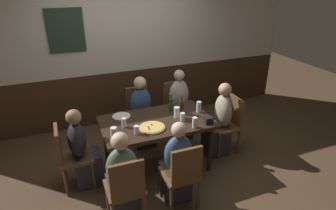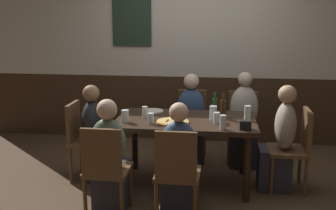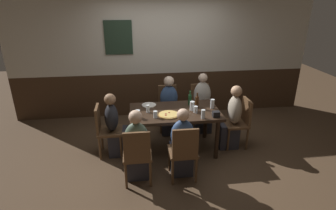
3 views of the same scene
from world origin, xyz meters
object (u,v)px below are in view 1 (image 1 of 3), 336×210
at_px(plate_white_large, 121,116).
at_px(condiment_caddy, 208,120).
at_px(chair_head_west, 69,154).
at_px(tumbler_water, 183,117).
at_px(person_head_west, 83,154).
at_px(person_head_east, 219,125).
at_px(person_right_far, 180,109).
at_px(pint_glass_stout, 114,133).
at_px(beer_bottle_green, 171,104).
at_px(pizza, 152,127).
at_px(beer_glass_tall, 124,123).
at_px(chair_mid_far, 139,111).
at_px(beer_glass_half, 177,113).
at_px(highball_clear, 137,130).
at_px(dining_table, 157,126).
at_px(person_mid_near, 177,168).
at_px(pint_glass_amber, 195,123).
at_px(person_mid_far, 142,117).
at_px(person_left_near, 122,181).
at_px(chair_right_far, 176,105).
at_px(beer_bottle_brown, 181,107).
at_px(chair_head_east, 229,122).
at_px(pint_glass_pale, 199,107).
at_px(chair_left_near, 126,187).
at_px(chair_mid_near, 182,173).

xyz_separation_m(plate_white_large, condiment_caddy, (1.02, -0.62, 0.04)).
xyz_separation_m(chair_head_west, tumbler_water, (1.49, -0.12, 0.30)).
xyz_separation_m(person_head_west, tumbler_water, (1.32, -0.12, 0.34)).
xyz_separation_m(person_head_east, person_right_far, (-0.34, 0.69, 0.01)).
bearing_deg(pint_glass_stout, beer_bottle_green, 24.84).
relative_size(pizza, beer_glass_tall, 2.69).
distance_m(chair_mid_far, beer_glass_half, 0.97).
bearing_deg(highball_clear, chair_mid_far, 72.56).
relative_size(pint_glass_stout, condiment_caddy, 1.16).
relative_size(dining_table, person_head_east, 1.31).
bearing_deg(person_mid_near, person_head_east, 34.80).
relative_size(pint_glass_amber, plate_white_large, 0.58).
distance_m(person_head_east, beer_glass_tall, 1.48).
xyz_separation_m(person_mid_far, beer_glass_half, (0.29, -0.71, 0.34)).
distance_m(person_head_east, person_left_near, 1.79).
xyz_separation_m(chair_right_far, person_head_west, (-1.65, -0.86, -0.04)).
bearing_deg(person_left_near, beer_bottle_brown, 36.24).
xyz_separation_m(person_mid_far, pint_glass_stout, (-0.62, -0.90, 0.32)).
height_order(chair_head_east, beer_glass_tall, chair_head_east).
bearing_deg(person_mid_near, chair_head_west, 149.15).
height_order(person_head_east, beer_bottle_green, person_head_east).
bearing_deg(tumbler_water, person_head_east, 10.42).
xyz_separation_m(pint_glass_pale, pint_glass_stout, (-1.27, -0.23, -0.02)).
distance_m(person_mid_near, beer_glass_half, 0.82).
relative_size(person_mid_near, condiment_caddy, 9.83).
xyz_separation_m(person_head_east, person_head_west, (-1.99, 0.00, -0.02)).
bearing_deg(pint_glass_stout, chair_right_far, 39.81).
height_order(chair_head_east, chair_mid_far, same).
bearing_deg(chair_left_near, pizza, 52.21).
xyz_separation_m(highball_clear, beer_bottle_brown, (0.74, 0.31, 0.06)).
distance_m(chair_left_near, condiment_caddy, 1.40).
xyz_separation_m(person_head_west, pint_glass_pale, (1.64, 0.03, 0.36)).
bearing_deg(tumbler_water, chair_mid_far, 108.49).
distance_m(chair_mid_far, beer_glass_tall, 1.02).
distance_m(highball_clear, beer_bottle_brown, 0.80).
height_order(pizza, pint_glass_stout, pint_glass_stout).
height_order(chair_mid_near, beer_glass_tall, chair_mid_near).
height_order(chair_left_near, person_left_near, person_left_near).
bearing_deg(person_left_near, pint_glass_pale, 29.00).
xyz_separation_m(person_left_near, beer_glass_half, (0.94, 0.68, 0.35)).
height_order(pint_glass_pale, beer_glass_half, pint_glass_pale).
height_order(person_head_east, condiment_caddy, person_head_east).
bearing_deg(chair_left_near, chair_head_east, 25.31).
bearing_deg(beer_glass_half, person_mid_far, 112.35).
bearing_deg(chair_left_near, beer_glass_tall, 76.18).
bearing_deg(chair_head_east, person_right_far, 126.00).
bearing_deg(person_right_far, person_mid_near, -115.24).
bearing_deg(chair_mid_far, tumbler_water, -71.51).
height_order(chair_head_west, beer_bottle_green, beer_bottle_green).
height_order(chair_mid_near, person_right_far, person_right_far).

